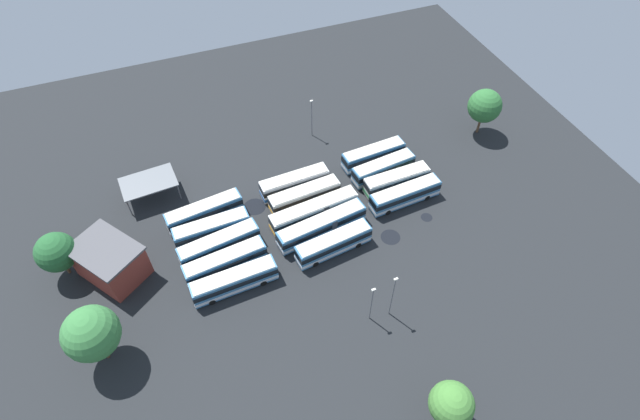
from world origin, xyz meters
The scene contains 27 objects.
ground_plane centered at (0.00, 0.00, 0.00)m, with size 110.38×110.38×0.00m, color black.
bus_row0_slot0 centered at (-14.61, -8.23, 1.80)m, with size 11.59×3.40×3.40m.
bus_row0_slot1 centered at (-14.76, -4.56, 1.80)m, with size 11.53×3.85×3.40m.
bus_row0_slot2 centered at (-15.58, -1.19, 1.80)m, with size 11.43×2.95×3.40m.
bus_row0_slot3 centered at (-15.37, 2.26, 1.80)m, with size 12.31×3.39×3.40m.
bus_row1_slot0 centered at (0.57, -6.91, 1.80)m, with size 11.79×3.17×3.40m.
bus_row1_slot1 centered at (0.03, -3.49, 1.80)m, with size 12.06×3.55×3.40m.
bus_row1_slot2 centered at (-0.30, 0.14, 1.80)m, with size 14.83×4.05×3.40m.
bus_row1_slot3 centered at (-0.32, 3.40, 1.80)m, with size 14.86×4.59×3.40m.
bus_row1_slot4 centered at (-0.66, 7.24, 1.80)m, with size 12.25×4.03×3.40m.
bus_row2_slot0 centered at (16.02, -6.01, 1.80)m, with size 12.47×4.13×3.40m.
bus_row2_slot1 centered at (15.72, -2.22, 1.80)m, with size 11.83×3.06×3.40m.
bus_row2_slot2 centered at (15.38, 1.15, 1.80)m, with size 12.62×4.30×3.40m.
bus_row2_slot3 centered at (15.32, 4.61, 1.80)m, with size 12.44×3.91×3.40m.
bus_row2_slot4 centered at (14.93, 8.23, 1.80)m, with size 12.49×3.24×3.40m.
depot_building centered at (30.71, -0.75, 2.96)m, with size 11.22×11.81×5.88m.
maintenance_shelter centered at (23.19, -14.23, 3.33)m, with size 9.16×6.39×3.52m.
lamp_post_mid_lot centered at (-7.18, -19.14, 4.39)m, with size 0.56×0.28×7.95m.
lamp_post_far_corner centered at (-3.77, 19.99, 4.80)m, with size 0.56×0.28×8.76m.
lamp_post_near_entrance centered at (-0.95, 19.65, 4.11)m, with size 0.56×0.28×7.41m.
tree_northwest centered at (-3.46, 35.16, 5.04)m, with size 5.21×5.21×7.66m.
tree_north_edge centered at (-36.66, -8.63, 6.06)m, with size 6.09×6.09×9.12m.
tree_east_edge centered at (37.13, -3.31, 5.01)m, with size 5.76×5.76×7.90m.
tree_west_edge centered at (33.16, 12.37, 6.49)m, with size 6.93×6.93×9.96m.
puddle_between_rows centered at (-10.02, 8.09, 0.00)m, with size 3.08×3.08×0.01m, color black.
puddle_near_shelter centered at (-17.29, 6.59, 0.00)m, with size 1.88×1.88×0.01m, color black.
puddle_centre_drain centered at (8.01, -5.74, 0.00)m, with size 3.69×3.69×0.01m, color black.
Camera 1 is at (17.57, 48.37, 61.48)m, focal length 27.87 mm.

